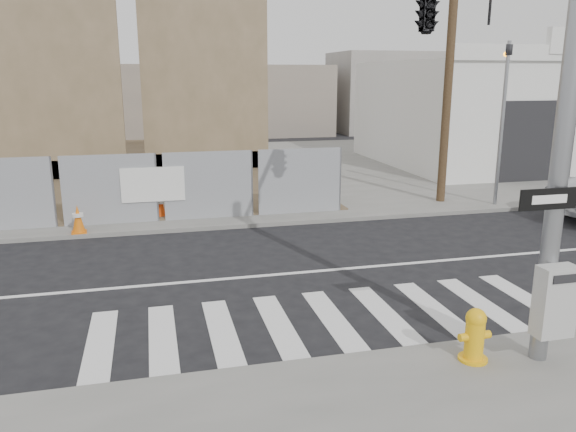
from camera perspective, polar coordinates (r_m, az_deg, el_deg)
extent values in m
plane|color=black|center=(12.53, 0.94, -5.81)|extent=(100.00, 100.00, 0.00)
cube|color=slate|center=(25.92, -6.99, 4.63)|extent=(50.00, 20.00, 0.12)
cylinder|color=gray|center=(8.62, 26.30, 8.37)|extent=(0.26, 0.26, 7.00)
cube|color=#B2B2AF|center=(8.92, 25.47, -7.83)|extent=(0.55, 0.30, 1.05)
cube|color=black|center=(8.48, 24.96, 1.57)|extent=(0.90, 0.03, 0.30)
cube|color=silver|center=(8.46, 25.04, 1.55)|extent=(0.55, 0.01, 0.12)
imported|color=black|center=(12.19, 14.00, 19.83)|extent=(0.53, 2.48, 1.00)
cylinder|color=gray|center=(19.48, 20.90, 8.62)|extent=(0.12, 0.12, 5.20)
imported|color=black|center=(19.45, 21.56, 15.95)|extent=(0.16, 0.20, 1.00)
cube|color=brown|center=(24.72, -23.72, 12.59)|extent=(6.00, 0.50, 8.00)
cube|color=brown|center=(25.39, -22.77, 4.49)|extent=(6.00, 1.30, 0.80)
cube|color=brown|center=(25.52, -8.42, 13.60)|extent=(5.50, 0.50, 8.00)
cube|color=brown|center=(26.19, -8.22, 5.70)|extent=(5.50, 1.30, 0.80)
cube|color=silver|center=(29.80, 21.34, 9.77)|extent=(12.00, 10.00, 4.80)
cube|color=black|center=(24.65, 23.99, 6.94)|extent=(3.40, 0.06, 3.20)
cylinder|color=#4A3722|center=(19.41, 16.19, 16.07)|extent=(0.28, 0.28, 10.00)
cylinder|color=#F6B30D|center=(9.11, 18.25, -13.59)|extent=(0.45, 0.45, 0.04)
cylinder|color=#F6B30D|center=(8.98, 18.40, -11.86)|extent=(0.29, 0.29, 0.65)
sphere|color=#F6B30D|center=(8.83, 18.57, -9.83)|extent=(0.30, 0.30, 0.30)
cylinder|color=#F6B30D|center=(8.86, 17.46, -11.67)|extent=(0.16, 0.13, 0.12)
cylinder|color=#F6B30D|center=(9.04, 19.38, -11.31)|extent=(0.16, 0.13, 0.12)
cube|color=orange|center=(16.27, -20.45, -1.53)|extent=(0.43, 0.43, 0.03)
cone|color=orange|center=(16.19, -20.56, -0.28)|extent=(0.38, 0.38, 0.76)
cylinder|color=silver|center=(16.16, -20.59, 0.10)|extent=(0.30, 0.30, 0.09)
cube|color=#FF480D|center=(17.36, -12.77, -0.04)|extent=(0.49, 0.49, 0.03)
cone|color=#FF480D|center=(17.29, -12.83, 1.07)|extent=(0.43, 0.43, 0.72)
cylinder|color=silver|center=(17.26, -12.85, 1.40)|extent=(0.28, 0.28, 0.08)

